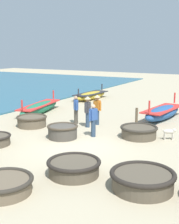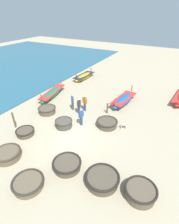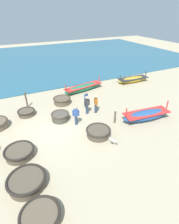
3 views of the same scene
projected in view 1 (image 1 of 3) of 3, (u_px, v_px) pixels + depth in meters
name	position (u px, v px, depth m)	size (l,w,h in m)	color
ground_plane	(76.00, 146.00, 13.41)	(80.00, 80.00, 0.00)	#BCAD8C
coracle_far_left	(63.00, 131.00, 14.61)	(1.46, 1.46, 0.63)	#4C473F
coracle_beside_post	(143.00, 180.00, 9.27)	(1.98, 1.98, 0.57)	brown
coracle_front_right	(139.00, 131.00, 14.68)	(1.76, 1.76, 0.56)	brown
coracle_upturned	(32.00, 121.00, 16.79)	(1.65, 1.65, 0.58)	brown
coracle_weathered	(74.00, 167.00, 10.34)	(1.82, 1.82, 0.53)	brown
coracle_center	(3.00, 185.00, 9.05)	(1.79, 1.79, 0.47)	brown
long_boat_green_hull	(163.00, 112.00, 18.60)	(1.65, 4.26, 1.36)	#285693
long_boat_red_hull	(40.00, 108.00, 20.32)	(1.93, 4.94, 1.20)	#237551
long_boat_white_hull	(91.00, 95.00, 25.82)	(1.40, 4.16, 1.09)	gold
fisherman_crouching	(88.00, 110.00, 16.52)	(0.36, 0.53, 1.67)	#2D425B
fisherman_standing_right	(76.00, 109.00, 17.30)	(0.39, 0.43, 1.57)	#4C473D
fisherman_with_hat	(93.00, 120.00, 14.76)	(0.32, 0.50, 1.57)	#2D425B
fisherman_by_coracle	(97.00, 108.00, 17.07)	(0.52, 0.36, 1.67)	#2D425B
dog	(170.00, 132.00, 14.34)	(0.63, 0.41, 0.55)	beige
mooring_post_shoreline	(137.00, 117.00, 16.69)	(0.14, 0.14, 1.03)	brown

